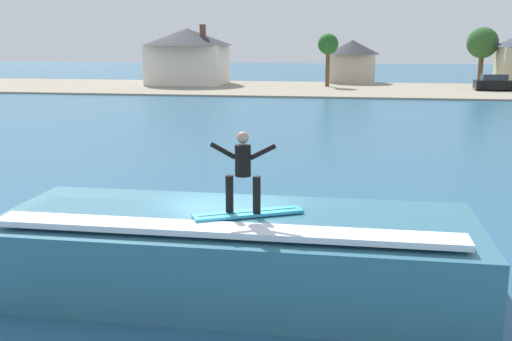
{
  "coord_description": "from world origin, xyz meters",
  "views": [
    {
      "loc": [
        2.8,
        -12.68,
        5.3
      ],
      "look_at": [
        0.42,
        1.96,
        2.04
      ],
      "focal_mm": 41.61,
      "sensor_mm": 36.0,
      "label": 1
    }
  ],
  "objects_px": {
    "tree_short_bushy": "(328,46)",
    "house_with_chimney": "(188,53)",
    "wave_crest": "(235,252)",
    "car_near_shore": "(190,79)",
    "surfer": "(243,168)",
    "house_small_cottage": "(352,59)",
    "tree_tall_bare": "(482,43)",
    "car_far_shore": "(496,83)",
    "surfboard": "(248,214)"
  },
  "relations": [
    {
      "from": "wave_crest",
      "to": "house_with_chimney",
      "type": "xyz_separation_m",
      "value": [
        -17.1,
        57.4,
        2.97
      ]
    },
    {
      "from": "surfer",
      "to": "tree_tall_bare",
      "type": "height_order",
      "value": "tree_tall_bare"
    },
    {
      "from": "surfboard",
      "to": "tree_short_bushy",
      "type": "xyz_separation_m",
      "value": [
        -0.89,
        56.71,
        2.85
      ]
    },
    {
      "from": "wave_crest",
      "to": "car_far_shore",
      "type": "height_order",
      "value": "car_far_shore"
    },
    {
      "from": "car_near_shore",
      "to": "tree_short_bushy",
      "type": "distance_m",
      "value": 16.26
    },
    {
      "from": "tree_tall_bare",
      "to": "house_with_chimney",
      "type": "bearing_deg",
      "value": -171.97
    },
    {
      "from": "tree_tall_bare",
      "to": "tree_short_bushy",
      "type": "distance_m",
      "value": 18.63
    },
    {
      "from": "house_small_cottage",
      "to": "tree_tall_bare",
      "type": "relative_size",
      "value": 0.99
    },
    {
      "from": "tree_short_bushy",
      "to": "house_with_chimney",
      "type": "bearing_deg",
      "value": 176.28
    },
    {
      "from": "car_near_shore",
      "to": "house_with_chimney",
      "type": "bearing_deg",
      "value": 111.73
    },
    {
      "from": "tree_tall_bare",
      "to": "surfer",
      "type": "bearing_deg",
      "value": -105.07
    },
    {
      "from": "car_near_shore",
      "to": "wave_crest",
      "type": "bearing_deg",
      "value": -73.6
    },
    {
      "from": "tree_tall_bare",
      "to": "tree_short_bushy",
      "type": "bearing_deg",
      "value": -161.51
    },
    {
      "from": "wave_crest",
      "to": "tree_tall_bare",
      "type": "distance_m",
      "value": 64.68
    },
    {
      "from": "car_near_shore",
      "to": "tree_short_bushy",
      "type": "height_order",
      "value": "tree_short_bushy"
    },
    {
      "from": "house_small_cottage",
      "to": "car_near_shore",
      "type": "bearing_deg",
      "value": -156.22
    },
    {
      "from": "house_with_chimney",
      "to": "house_small_cottage",
      "type": "distance_m",
      "value": 20.26
    },
    {
      "from": "wave_crest",
      "to": "tree_short_bushy",
      "type": "xyz_separation_m",
      "value": [
        -0.53,
        56.32,
        3.84
      ]
    },
    {
      "from": "surfer",
      "to": "car_far_shore",
      "type": "xyz_separation_m",
      "value": [
        16.83,
        54.04,
        -1.86
      ]
    },
    {
      "from": "surfboard",
      "to": "house_with_chimney",
      "type": "xyz_separation_m",
      "value": [
        -17.46,
        57.79,
        1.98
      ]
    },
    {
      "from": "surfboard",
      "to": "car_far_shore",
      "type": "height_order",
      "value": "surfboard"
    },
    {
      "from": "surfer",
      "to": "house_small_cottage",
      "type": "height_order",
      "value": "house_small_cottage"
    },
    {
      "from": "wave_crest",
      "to": "house_small_cottage",
      "type": "xyz_separation_m",
      "value": [
        2.17,
        63.6,
        2.15
      ]
    },
    {
      "from": "wave_crest",
      "to": "car_near_shore",
      "type": "relative_size",
      "value": 2.55
    },
    {
      "from": "car_far_shore",
      "to": "tree_short_bushy",
      "type": "xyz_separation_m",
      "value": [
        -17.63,
        2.71,
        3.75
      ]
    },
    {
      "from": "car_near_shore",
      "to": "house_with_chimney",
      "type": "xyz_separation_m",
      "value": [
        -0.78,
        1.95,
        2.88
      ]
    },
    {
      "from": "house_with_chimney",
      "to": "surfer",
      "type": "bearing_deg",
      "value": -73.29
    },
    {
      "from": "wave_crest",
      "to": "surfboard",
      "type": "relative_size",
      "value": 4.56
    },
    {
      "from": "house_with_chimney",
      "to": "tree_tall_bare",
      "type": "xyz_separation_m",
      "value": [
        34.24,
        4.83,
        1.12
      ]
    },
    {
      "from": "car_far_shore",
      "to": "surfboard",
      "type": "bearing_deg",
      "value": -107.22
    },
    {
      "from": "car_far_shore",
      "to": "wave_crest",
      "type": "bearing_deg",
      "value": -107.69
    },
    {
      "from": "car_far_shore",
      "to": "tree_short_bushy",
      "type": "relative_size",
      "value": 0.74
    },
    {
      "from": "surfboard",
      "to": "car_far_shore",
      "type": "xyz_separation_m",
      "value": [
        16.73,
        54.0,
        -0.9
      ]
    },
    {
      "from": "wave_crest",
      "to": "house_with_chimney",
      "type": "relative_size",
      "value": 0.94
    },
    {
      "from": "car_near_shore",
      "to": "house_with_chimney",
      "type": "distance_m",
      "value": 3.56
    },
    {
      "from": "surfer",
      "to": "house_small_cottage",
      "type": "bearing_deg",
      "value": 88.29
    },
    {
      "from": "car_far_shore",
      "to": "tree_short_bushy",
      "type": "bearing_deg",
      "value": 171.25
    },
    {
      "from": "wave_crest",
      "to": "tree_tall_bare",
      "type": "relative_size",
      "value": 1.49
    },
    {
      "from": "surfboard",
      "to": "wave_crest",
      "type": "bearing_deg",
      "value": 133.27
    },
    {
      "from": "wave_crest",
      "to": "surfer",
      "type": "bearing_deg",
      "value": -58.8
    },
    {
      "from": "wave_crest",
      "to": "tree_short_bushy",
      "type": "bearing_deg",
      "value": 90.54
    },
    {
      "from": "house_with_chimney",
      "to": "tree_short_bushy",
      "type": "xyz_separation_m",
      "value": [
        16.57,
        -1.08,
        0.87
      ]
    },
    {
      "from": "wave_crest",
      "to": "car_far_shore",
      "type": "distance_m",
      "value": 56.27
    },
    {
      "from": "house_small_cottage",
      "to": "tree_short_bushy",
      "type": "distance_m",
      "value": 7.95
    },
    {
      "from": "wave_crest",
      "to": "car_far_shore",
      "type": "bearing_deg",
      "value": 72.31
    },
    {
      "from": "surfboard",
      "to": "tree_short_bushy",
      "type": "distance_m",
      "value": 56.79
    },
    {
      "from": "surfboard",
      "to": "tree_short_bushy",
      "type": "relative_size",
      "value": 0.37
    },
    {
      "from": "car_far_shore",
      "to": "house_small_cottage",
      "type": "xyz_separation_m",
      "value": [
        -14.93,
        9.99,
        2.05
      ]
    },
    {
      "from": "wave_crest",
      "to": "house_small_cottage",
      "type": "relative_size",
      "value": 1.5
    },
    {
      "from": "wave_crest",
      "to": "house_small_cottage",
      "type": "bearing_deg",
      "value": 88.04
    }
  ]
}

